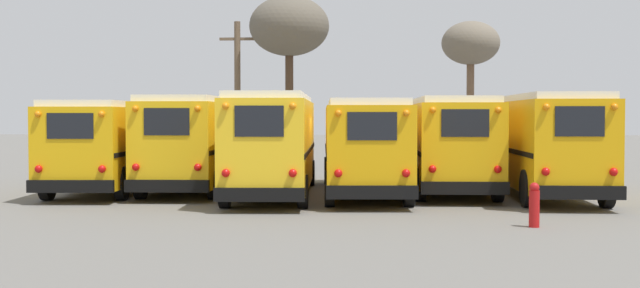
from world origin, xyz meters
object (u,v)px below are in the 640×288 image
(school_bus_5, at_px, (542,141))
(bare_tree_1, at_px, (471,46))
(school_bus_3, at_px, (363,143))
(utility_pole, at_px, (237,91))
(school_bus_0, at_px, (114,142))
(school_bus_2, at_px, (274,141))
(school_bus_1, at_px, (199,140))
(school_bus_4, at_px, (447,141))
(fire_hydrant, at_px, (534,205))
(bare_tree_0, at_px, (289,28))

(school_bus_5, xyz_separation_m, bare_tree_1, (-0.06, 17.23, 4.54))
(school_bus_3, bearing_deg, utility_pole, 114.41)
(school_bus_0, height_order, school_bus_2, school_bus_2)
(school_bus_0, relative_size, school_bus_2, 0.98)
(school_bus_1, bearing_deg, school_bus_5, -8.06)
(school_bus_2, bearing_deg, school_bus_1, 144.34)
(school_bus_5, relative_size, utility_pole, 1.31)
(school_bus_4, distance_m, fire_hydrant, 9.13)
(bare_tree_0, bearing_deg, utility_pole, 171.57)
(school_bus_0, distance_m, school_bus_5, 14.37)
(school_bus_5, distance_m, utility_pole, 18.90)
(school_bus_2, height_order, school_bus_4, school_bus_2)
(fire_hydrant, bearing_deg, utility_pole, 115.54)
(school_bus_2, distance_m, utility_pole, 15.33)
(school_bus_2, xyz_separation_m, bare_tree_0, (-0.87, 14.38, 5.21))
(utility_pole, relative_size, bare_tree_0, 0.86)
(school_bus_2, relative_size, fire_hydrant, 9.65)
(school_bus_2, relative_size, school_bus_5, 1.04)
(bare_tree_0, height_order, fire_hydrant, bare_tree_0)
(utility_pole, xyz_separation_m, fire_hydrant, (10.39, -21.75, -3.27))
(school_bus_5, height_order, bare_tree_0, bare_tree_0)
(school_bus_1, xyz_separation_m, bare_tree_1, (11.40, 15.61, 4.57))
(school_bus_3, bearing_deg, fire_hydrant, -62.41)
(school_bus_0, distance_m, school_bus_3, 8.65)
(school_bus_3, distance_m, bare_tree_1, 18.53)
(school_bus_0, height_order, school_bus_5, school_bus_5)
(utility_pole, xyz_separation_m, bare_tree_1, (12.08, 2.89, 2.51))
(school_bus_4, height_order, fire_hydrant, school_bus_4)
(school_bus_1, bearing_deg, fire_hydrant, -42.93)
(school_bus_1, relative_size, bare_tree_0, 1.13)
(school_bus_3, distance_m, fire_hydrant, 8.67)
(school_bus_1, distance_m, school_bus_2, 3.53)
(school_bus_3, relative_size, utility_pole, 1.40)
(school_bus_0, xyz_separation_m, bare_tree_0, (4.86, 12.77, 5.30))
(school_bus_3, height_order, bare_tree_1, bare_tree_1)
(school_bus_1, distance_m, school_bus_4, 8.59)
(school_bus_1, xyz_separation_m, school_bus_5, (11.46, -1.62, 0.02))
(school_bus_3, xyz_separation_m, school_bus_4, (2.86, 1.37, 0.04))
(bare_tree_0, distance_m, fire_hydrant, 23.60)
(school_bus_3, bearing_deg, school_bus_1, 166.11)
(school_bus_0, height_order, bare_tree_1, bare_tree_1)
(utility_pole, bearing_deg, fire_hydrant, -64.46)
(school_bus_0, bearing_deg, bare_tree_0, 69.17)
(bare_tree_1, height_order, fire_hydrant, bare_tree_1)
(school_bus_2, height_order, bare_tree_0, bare_tree_0)
(bare_tree_0, xyz_separation_m, fire_hydrant, (7.71, -21.35, -6.44))
(utility_pole, distance_m, fire_hydrant, 24.33)
(school_bus_1, distance_m, bare_tree_0, 13.53)
(school_bus_3, relative_size, school_bus_4, 1.03)
(school_bus_1, distance_m, fire_hydrant, 13.31)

